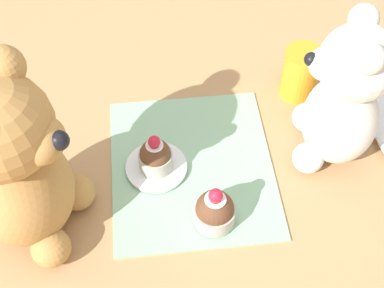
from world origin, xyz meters
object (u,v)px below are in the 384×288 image
object	(u,v)px
teddy_bear_cream	(344,99)
saucer_plate	(157,169)
cupcake_near_cream_bear	(215,211)
cupcake_near_tan_bear	(156,159)
teddy_bear_tan	(17,165)
juice_glass	(301,73)

from	to	relation	value
teddy_bear_cream	saucer_plate	bearing A→B (deg)	-73.66
cupcake_near_cream_bear	cupcake_near_tan_bear	world-z (taller)	same
teddy_bear_cream	teddy_bear_tan	distance (m)	0.44
teddy_bear_cream	cupcake_near_cream_bear	xyz separation A→B (m)	(0.11, -0.19, -0.08)
teddy_bear_tan	juice_glass	distance (m)	0.47
teddy_bear_cream	teddy_bear_tan	bearing A→B (deg)	-66.26
saucer_plate	juice_glass	size ratio (longest dim) A/B	1.06
cupcake_near_cream_bear	saucer_plate	distance (m)	0.12
saucer_plate	cupcake_near_tan_bear	bearing A→B (deg)	0.00
teddy_bear_cream	cupcake_near_tan_bear	world-z (taller)	teddy_bear_cream
juice_glass	cupcake_near_tan_bear	bearing A→B (deg)	-60.27
teddy_bear_cream	juice_glass	xyz separation A→B (m)	(-0.12, -0.02, -0.07)
cupcake_near_tan_bear	teddy_bear_cream	bearing A→B (deg)	93.61
cupcake_near_tan_bear	cupcake_near_cream_bear	bearing A→B (deg)	38.53
teddy_bear_tan	cupcake_near_tan_bear	xyz separation A→B (m)	(-0.07, 0.16, -0.10)
teddy_bear_cream	cupcake_near_cream_bear	world-z (taller)	teddy_bear_cream
saucer_plate	cupcake_near_tan_bear	distance (m)	0.03
teddy_bear_tan	cupcake_near_cream_bear	xyz separation A→B (m)	(0.03, 0.24, -0.11)
teddy_bear_tan	saucer_plate	bearing A→B (deg)	-47.19
teddy_bear_cream	saucer_plate	size ratio (longest dim) A/B	2.63
juice_glass	teddy_bear_cream	bearing A→B (deg)	8.94
juice_glass	cupcake_near_cream_bear	bearing A→B (deg)	-36.54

